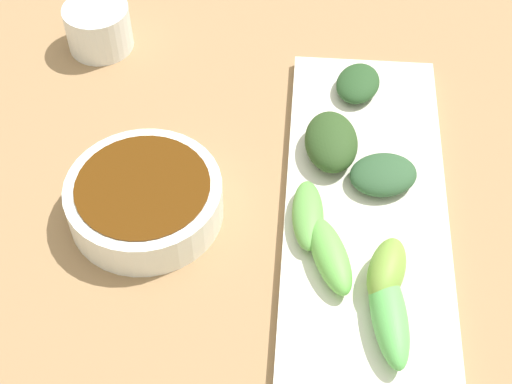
% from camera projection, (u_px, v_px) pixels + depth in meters
% --- Properties ---
extents(tabletop, '(2.10, 2.10, 0.02)m').
position_uv_depth(tabletop, '(275.00, 227.00, 0.68)').
color(tabletop, '#9A764F').
rests_on(tabletop, ground).
extents(sauce_bowl, '(0.14, 0.14, 0.04)m').
position_uv_depth(sauce_bowl, '(145.00, 194.00, 0.66)').
color(sauce_bowl, white).
rests_on(sauce_bowl, tabletop).
extents(serving_plate, '(0.14, 0.39, 0.01)m').
position_uv_depth(serving_plate, '(366.00, 213.00, 0.67)').
color(serving_plate, silver).
rests_on(serving_plate, tabletop).
extents(broccoli_stalk_0, '(0.05, 0.08, 0.02)m').
position_uv_depth(broccoli_stalk_0, '(330.00, 255.00, 0.62)').
color(broccoli_stalk_0, '#67BB4C').
rests_on(broccoli_stalk_0, serving_plate).
extents(broccoli_stalk_1, '(0.04, 0.07, 0.03)m').
position_uv_depth(broccoli_stalk_1, '(387.00, 270.00, 0.61)').
color(broccoli_stalk_1, '#7AA63D').
rests_on(broccoli_stalk_1, serving_plate).
extents(broccoli_stalk_2, '(0.04, 0.10, 0.03)m').
position_uv_depth(broccoli_stalk_2, '(389.00, 313.00, 0.58)').
color(broccoli_stalk_2, '#5CBA55').
rests_on(broccoli_stalk_2, serving_plate).
extents(broccoli_leafy_3, '(0.07, 0.06, 0.02)m').
position_uv_depth(broccoli_leafy_3, '(383.00, 175.00, 0.68)').
color(broccoli_leafy_3, '#2E5331').
rests_on(broccoli_leafy_3, serving_plate).
extents(broccoli_stalk_4, '(0.03, 0.08, 0.02)m').
position_uv_depth(broccoli_stalk_4, '(308.00, 215.00, 0.65)').
color(broccoli_stalk_4, '#62A949').
rests_on(broccoli_stalk_4, serving_plate).
extents(broccoli_leafy_5, '(0.06, 0.07, 0.02)m').
position_uv_depth(broccoli_leafy_5, '(358.00, 83.00, 0.75)').
color(broccoli_leafy_5, '#264A24').
rests_on(broccoli_leafy_5, serving_plate).
extents(broccoli_leafy_6, '(0.05, 0.08, 0.03)m').
position_uv_depth(broccoli_leafy_6, '(331.00, 142.00, 0.70)').
color(broccoli_leafy_6, '#2C481F').
rests_on(broccoli_leafy_6, serving_plate).
extents(tea_cup, '(0.07, 0.07, 0.05)m').
position_uv_depth(tea_cup, '(98.00, 27.00, 0.80)').
color(tea_cup, white).
rests_on(tea_cup, tabletop).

